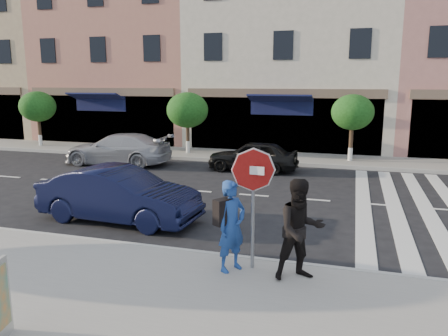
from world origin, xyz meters
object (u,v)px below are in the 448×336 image
car_far_left (118,149)px  car_far_mid (253,156)px  walker (300,230)px  photographer (232,226)px  car_near_mid (119,195)px  stop_sign (253,181)px

car_far_left → car_far_mid: bearing=90.9°
walker → car_far_mid: (-3.19, 10.13, -0.45)m
walker → car_far_mid: size_ratio=0.50×
car_far_left → car_far_mid: size_ratio=1.29×
photographer → walker: size_ratio=0.94×
car_near_mid → car_far_left: 8.45m
car_near_mid → stop_sign: bearing=-114.7°
stop_sign → car_far_mid: bearing=107.3°
photographer → walker: walker is taller
photographer → car_near_mid: (-3.86, 2.48, -0.31)m
car_far_left → walker: bearing=41.6°
stop_sign → car_far_mid: (-2.25, 9.94, -1.25)m
car_near_mid → car_far_mid: (1.98, 7.65, -0.09)m
car_near_mid → car_far_left: car_near_mid is taller
car_near_mid → car_far_mid: size_ratio=1.17×
photographer → car_far_mid: (-1.88, 10.13, -0.39)m
walker → car_near_mid: (-5.17, 2.48, -0.36)m
stop_sign → walker: bearing=-7.1°
stop_sign → photographer: size_ratio=1.35×
stop_sign → walker: size_ratio=1.26×
walker → car_near_mid: bearing=126.0°
stop_sign → walker: stop_sign is taller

